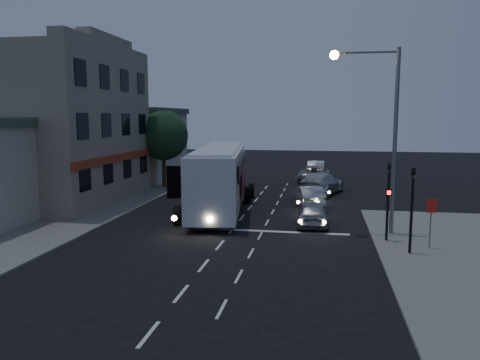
% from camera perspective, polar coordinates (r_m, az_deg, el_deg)
% --- Properties ---
extents(ground, '(120.00, 120.00, 0.00)m').
position_cam_1_polar(ground, '(22.66, -1.93, -7.28)').
color(ground, black).
extents(sidewalk_far, '(12.00, 50.00, 0.12)m').
position_cam_1_polar(sidewalk_far, '(34.73, -20.54, -2.38)').
color(sidewalk_far, slate).
rests_on(sidewalk_far, ground).
extents(road_markings, '(8.00, 30.55, 0.01)m').
position_cam_1_polar(road_markings, '(25.61, 2.44, -5.50)').
color(road_markings, silver).
rests_on(road_markings, ground).
extents(tour_bus, '(4.36, 13.25, 3.99)m').
position_cam_1_polar(tour_bus, '(29.50, -2.49, 0.50)').
color(tour_bus, white).
rests_on(tour_bus, ground).
extents(car_suv, '(1.68, 4.07, 1.38)m').
position_cam_1_polar(car_suv, '(25.74, 8.89, -3.96)').
color(car_suv, '#9B9BA7').
rests_on(car_suv, ground).
extents(car_sedan_a, '(2.24, 4.33, 1.36)m').
position_cam_1_polar(car_sedan_a, '(31.12, 8.42, -1.94)').
color(car_sedan_a, beige).
rests_on(car_sedan_a, ground).
extents(car_sedan_b, '(3.96, 6.17, 1.66)m').
position_cam_1_polar(car_sedan_b, '(35.99, 9.81, -0.41)').
color(car_sedan_b, silver).
rests_on(car_sedan_b, ground).
extents(car_sedan_c, '(2.78, 5.90, 1.63)m').
position_cam_1_polar(car_sedan_c, '(41.52, 9.05, 0.66)').
color(car_sedan_c, gray).
rests_on(car_sedan_c, ground).
extents(car_extra, '(1.70, 4.64, 1.52)m').
position_cam_1_polar(car_extra, '(47.13, 9.20, 1.43)').
color(car_extra, silver).
rests_on(car_extra, ground).
extents(traffic_signal_main, '(0.25, 0.35, 4.10)m').
position_cam_1_polar(traffic_signal_main, '(22.66, 17.64, -1.39)').
color(traffic_signal_main, black).
rests_on(traffic_signal_main, sidewalk_near).
extents(traffic_signal_side, '(0.18, 0.15, 4.10)m').
position_cam_1_polar(traffic_signal_side, '(20.85, 20.25, -2.28)').
color(traffic_signal_side, black).
rests_on(traffic_signal_side, sidewalk_near).
extents(regulatory_sign, '(0.45, 0.12, 2.20)m').
position_cam_1_polar(regulatory_sign, '(22.12, 22.27, -3.99)').
color(regulatory_sign, slate).
rests_on(regulatory_sign, sidewalk_near).
extents(streetlight, '(3.32, 0.44, 9.00)m').
position_cam_1_polar(streetlight, '(23.78, 16.90, 7.08)').
color(streetlight, slate).
rests_on(streetlight, sidewalk_near).
extents(main_building, '(10.12, 12.00, 11.00)m').
position_cam_1_polar(main_building, '(34.75, -22.31, 6.00)').
color(main_building, gray).
rests_on(main_building, sidewalk_far).
extents(low_building_north, '(9.40, 9.40, 6.50)m').
position_cam_1_polar(low_building_north, '(45.23, -13.58, 4.40)').
color(low_building_north, '#A29383').
rests_on(low_building_north, sidewalk_far).
extents(street_tree, '(4.00, 4.00, 6.20)m').
position_cam_1_polar(street_tree, '(38.62, -9.34, 5.62)').
color(street_tree, black).
rests_on(street_tree, sidewalk_far).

